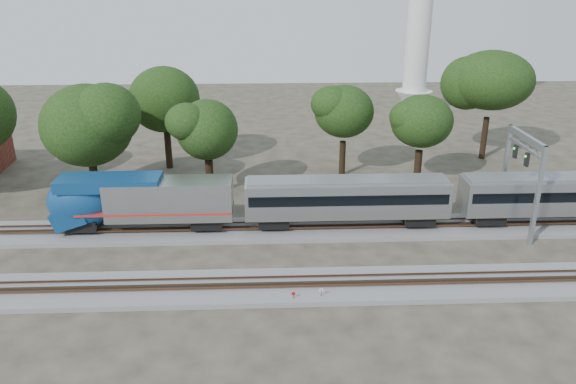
% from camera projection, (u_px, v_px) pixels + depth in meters
% --- Properties ---
extents(ground, '(160.00, 160.00, 0.00)m').
position_uv_depth(ground, '(241.00, 264.00, 45.26)').
color(ground, '#383328').
rests_on(ground, ground).
extents(track_far, '(160.00, 5.00, 0.73)m').
position_uv_depth(track_far, '(243.00, 230.00, 50.76)').
color(track_far, slate).
rests_on(track_far, ground).
extents(track_near, '(160.00, 5.00, 0.73)m').
position_uv_depth(track_near, '(239.00, 288.00, 41.46)').
color(track_near, slate).
rests_on(track_near, ground).
extents(switch_stand_red, '(0.29, 0.05, 0.90)m').
position_uv_depth(switch_stand_red, '(293.00, 296.00, 39.72)').
color(switch_stand_red, '#512D19').
rests_on(switch_stand_red, ground).
extents(switch_stand_white, '(0.32, 0.09, 1.01)m').
position_uv_depth(switch_stand_white, '(321.00, 293.00, 39.97)').
color(switch_stand_white, '#512D19').
rests_on(switch_stand_white, ground).
extents(switch_lever, '(0.51, 0.32, 0.30)m').
position_uv_depth(switch_lever, '(346.00, 296.00, 40.55)').
color(switch_lever, '#512D19').
rests_on(switch_lever, ground).
extents(signal_gantry, '(0.61, 7.26, 8.83)m').
position_uv_depth(signal_gantry, '(523.00, 161.00, 49.45)').
color(signal_gantry, gray).
rests_on(signal_gantry, ground).
extents(tree_2, '(7.81, 7.81, 11.01)m').
position_uv_depth(tree_2, '(87.00, 125.00, 56.25)').
color(tree_2, black).
rests_on(tree_2, ground).
extents(tree_3, '(8.43, 8.43, 11.89)m').
position_uv_depth(tree_3, '(164.00, 100.00, 64.79)').
color(tree_3, black).
rests_on(tree_3, ground).
extents(tree_4, '(7.23, 7.23, 10.19)m').
position_uv_depth(tree_4, '(207.00, 130.00, 56.88)').
color(tree_4, black).
rests_on(tree_4, ground).
extents(tree_5, '(7.63, 7.63, 10.76)m').
position_uv_depth(tree_5, '(344.00, 112.00, 62.62)').
color(tree_5, black).
rests_on(tree_5, ground).
extents(tree_6, '(7.22, 7.22, 10.18)m').
position_uv_depth(tree_6, '(422.00, 121.00, 60.11)').
color(tree_6, black).
rests_on(tree_6, ground).
extents(tree_7, '(10.03, 10.03, 14.14)m').
position_uv_depth(tree_7, '(492.00, 80.00, 67.61)').
color(tree_7, black).
rests_on(tree_7, ground).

